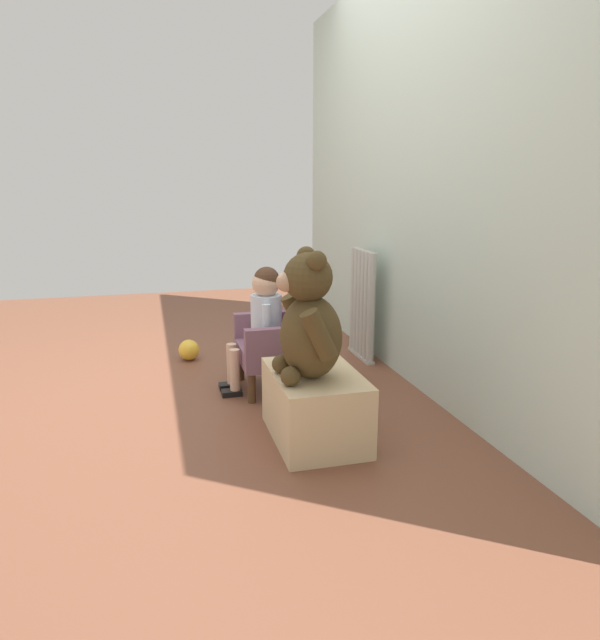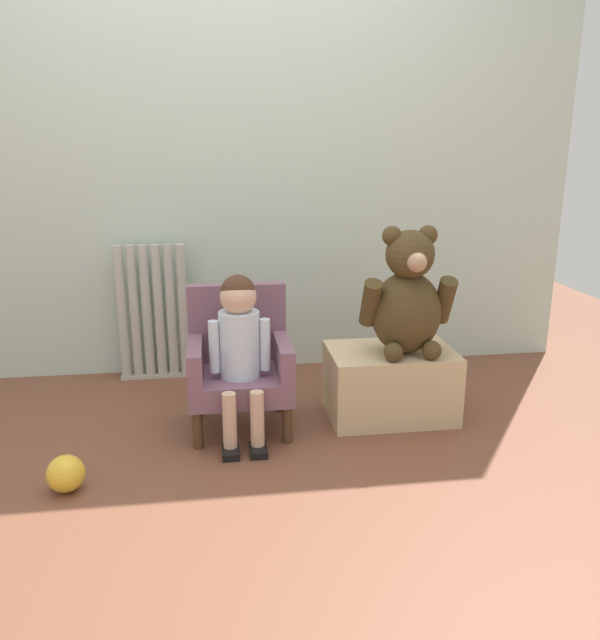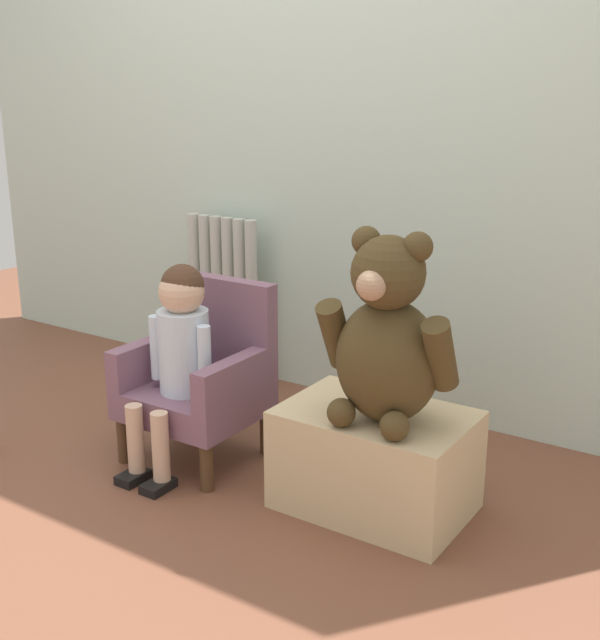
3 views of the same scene
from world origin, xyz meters
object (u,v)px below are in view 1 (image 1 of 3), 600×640
(low_bench, at_px, (315,406))
(large_teddy_bear, at_px, (309,322))
(child_armchair, at_px, (281,338))
(radiator, at_px, (362,305))
(toy_ball, at_px, (189,350))
(child_figure, at_px, (262,312))

(low_bench, bearing_deg, large_teddy_bear, -41.42)
(child_armchair, distance_m, large_teddy_bear, 0.78)
(radiator, xyz_separation_m, toy_ball, (-0.23, -1.11, -0.29))
(child_armchair, bearing_deg, toy_ball, -143.95)
(child_armchair, distance_m, low_bench, 0.69)
(radiator, xyz_separation_m, child_armchair, (0.42, -0.64, -0.06))
(child_armchair, bearing_deg, large_teddy_bear, -3.65)
(radiator, bearing_deg, large_teddy_bear, -30.87)
(low_bench, bearing_deg, toy_ball, -160.56)
(large_teddy_bear, bearing_deg, toy_ball, -162.84)
(child_armchair, xyz_separation_m, child_figure, (0.00, -0.11, 0.16))
(child_armchair, height_order, low_bench, child_armchair)
(low_bench, relative_size, toy_ball, 4.14)
(large_teddy_bear, distance_m, toy_ball, 1.52)
(radiator, height_order, low_bench, radiator)
(radiator, distance_m, child_figure, 0.86)
(radiator, relative_size, child_armchair, 1.17)
(child_armchair, relative_size, large_teddy_bear, 1.09)
(child_armchair, bearing_deg, low_bench, -0.27)
(radiator, distance_m, child_armchair, 0.76)
(radiator, bearing_deg, child_armchair, -56.87)
(child_figure, height_order, toy_ball, child_figure)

